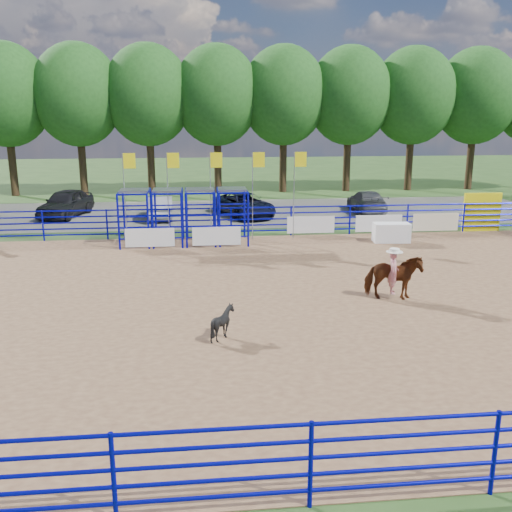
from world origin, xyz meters
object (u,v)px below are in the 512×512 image
object	(u,v)px
horse_and_rider	(393,274)
car_a	(66,203)
calf	(223,323)
car_d	(367,201)
car_c	(245,205)
car_b	(160,207)
announcer_table	(391,233)

from	to	relation	value
horse_and_rider	car_a	bearing A→B (deg)	129.66
calf	car_d	size ratio (longest dim) A/B	0.20
calf	car_a	world-z (taller)	car_a
car_a	car_c	world-z (taller)	car_a
car_b	car_c	size ratio (longest dim) A/B	0.82
announcer_table	car_d	world-z (taller)	car_d
calf	car_a	size ratio (longest dim) A/B	0.19
horse_and_rider	car_b	xyz separation A→B (m)	(-8.47, 15.74, -0.22)
car_a	car_c	size ratio (longest dim) A/B	0.96
horse_and_rider	announcer_table	bearing A→B (deg)	71.28
car_d	announcer_table	bearing A→B (deg)	85.09
announcer_table	car_c	xyz separation A→B (m)	(-6.35, 7.66, 0.21)
announcer_table	calf	bearing A→B (deg)	-127.69
car_c	car_b	bearing A→B (deg)	162.27
car_d	horse_and_rider	bearing A→B (deg)	80.06
car_c	car_d	distance (m)	7.68
car_a	horse_and_rider	bearing A→B (deg)	-36.63
announcer_table	calf	distance (m)	13.98
car_b	car_d	distance (m)	12.62
announcer_table	horse_and_rider	size ratio (longest dim) A/B	0.69
car_c	car_d	world-z (taller)	car_c
horse_and_rider	car_b	distance (m)	17.88
horse_and_rider	car_c	distance (m)	16.35
car_b	horse_and_rider	bearing A→B (deg)	115.64
car_b	calf	bearing A→B (deg)	95.79
horse_and_rider	car_d	world-z (taller)	horse_and_rider
horse_and_rider	calf	xyz separation A→B (m)	(-5.73, -2.76, -0.42)
calf	announcer_table	bearing A→B (deg)	-47.49
horse_and_rider	car_d	xyz separation A→B (m)	(4.11, 16.65, -0.23)
calf	car_b	distance (m)	18.71
horse_and_rider	car_a	size ratio (longest dim) A/B	0.52
car_d	car_c	bearing A→B (deg)	9.06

